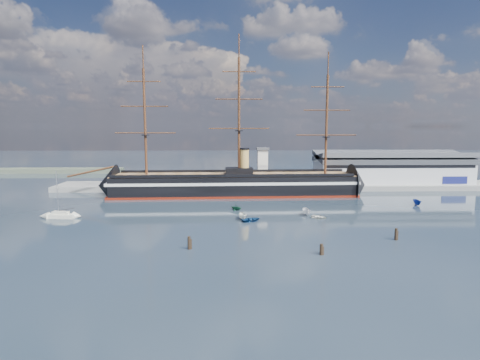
{
  "coord_description": "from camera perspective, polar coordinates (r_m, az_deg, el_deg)",
  "views": [
    {
      "loc": [
        -9.82,
        -86.88,
        25.31
      ],
      "look_at": [
        -6.95,
        35.0,
        9.0
      ],
      "focal_mm": 30.0,
      "sensor_mm": 36.0,
      "label": 1
    }
  ],
  "objects": [
    {
      "name": "ground",
      "position": [
        129.76,
        3.02,
        -3.64
      ],
      "size": [
        600.0,
        600.0,
        0.0
      ],
      "primitive_type": "plane",
      "color": "black",
      "rests_on": "ground"
    },
    {
      "name": "motorboat_f",
      "position": [
        142.01,
        23.88,
        -3.31
      ],
      "size": [
        5.74,
        2.46,
        2.24
      ],
      "primitive_type": "imported",
      "rotation": [
        0.0,
        0.0,
        -0.07
      ],
      "color": "navy",
      "rests_on": "ground"
    },
    {
      "name": "motorboat_a",
      "position": [
        109.96,
        0.4,
        -5.69
      ],
      "size": [
        5.97,
        2.85,
        2.3
      ],
      "primitive_type": "imported",
      "rotation": [
        0.0,
        0.0,
        0.13
      ],
      "color": "white",
      "rests_on": "ground"
    },
    {
      "name": "sailboat",
      "position": [
        122.55,
        -24.15,
        -4.57
      ],
      "size": [
        8.55,
        3.47,
        13.29
      ],
      "rotation": [
        0.0,
        0.0,
        -0.13
      ],
      "color": "beige",
      "rests_on": "ground"
    },
    {
      "name": "motorboat_b",
      "position": [
        108.18,
        1.62,
        -5.91
      ],
      "size": [
        2.73,
        3.62,
        1.58
      ],
      "primitive_type": "imported",
      "rotation": [
        0.0,
        0.0,
        2.04
      ],
      "color": "navy",
      "rests_on": "ground"
    },
    {
      "name": "piling_near_mid",
      "position": [
        82.48,
        11.46,
        -10.41
      ],
      "size": [
        0.64,
        0.64,
        2.97
      ],
      "primitive_type": "cylinder",
      "color": "black",
      "rests_on": "ground"
    },
    {
      "name": "piling_near_left",
      "position": [
        85.06,
        -7.24,
        -9.75
      ],
      "size": [
        0.64,
        0.64,
        3.45
      ],
      "primitive_type": "cylinder",
      "color": "black",
      "rests_on": "ground"
    },
    {
      "name": "motorboat_c",
      "position": [
        116.95,
        9.42,
        -4.98
      ],
      "size": [
        6.02,
        2.25,
        2.4
      ],
      "primitive_type": "imported",
      "rotation": [
        0.0,
        0.0,
        -0.01
      ],
      "color": "silver",
      "rests_on": "ground"
    },
    {
      "name": "warehouse",
      "position": [
        180.97,
        20.68,
        1.63
      ],
      "size": [
        63.0,
        21.0,
        11.6
      ],
      "color": "#B7BABC",
      "rests_on": "ground"
    },
    {
      "name": "warship",
      "position": [
        148.42,
        -1.58,
        -0.62
      ],
      "size": [
        113.16,
        19.44,
        53.94
      ],
      "rotation": [
        0.0,
        0.0,
        0.04
      ],
      "color": "black",
      "rests_on": "ground"
    },
    {
      "name": "piling_near_right",
      "position": [
        97.41,
        21.26,
        -7.97
      ],
      "size": [
        0.64,
        0.64,
        3.43
      ],
      "primitive_type": "cylinder",
      "color": "black",
      "rests_on": "ground"
    },
    {
      "name": "quay_tower",
      "position": [
        161.15,
        3.22,
        2.07
      ],
      "size": [
        5.0,
        5.0,
        15.0
      ],
      "color": "silver",
      "rests_on": "ground"
    },
    {
      "name": "quay",
      "position": [
        166.03,
        5.52,
        -1.18
      ],
      "size": [
        180.0,
        18.0,
        2.0
      ],
      "primitive_type": "cube",
      "color": "slate",
      "rests_on": "ground"
    },
    {
      "name": "motorboat_d",
      "position": [
        122.23,
        -0.53,
        -4.33
      ],
      "size": [
        5.31,
        6.29,
        2.15
      ],
      "primitive_type": "imported",
      "rotation": [
        0.0,
        0.0,
        1.0
      ],
      "color": "#103C28",
      "rests_on": "ground"
    },
    {
      "name": "motorboat_e",
      "position": [
        113.67,
        11.2,
        -5.39
      ],
      "size": [
        2.6,
        2.91,
        1.31
      ],
      "primitive_type": "imported",
      "rotation": [
        0.0,
        0.0,
        0.92
      ],
      "color": "silver",
      "rests_on": "ground"
    }
  ]
}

